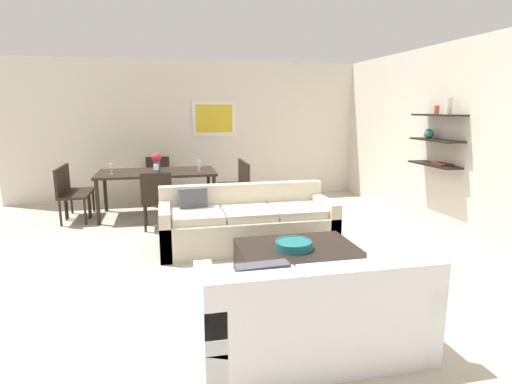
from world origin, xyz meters
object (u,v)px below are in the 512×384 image
at_px(coffee_table, 298,265).
at_px(wine_glass_right_near, 200,165).
at_px(dining_chair_right_near, 240,185).
at_px(dining_chair_left_near, 68,192).
at_px(wine_glass_left_near, 111,166).
at_px(sofa_beige, 246,224).
at_px(wine_glass_head, 157,161).
at_px(wine_glass_foot, 156,167).
at_px(dining_chair_foot, 157,197).
at_px(centerpiece_vase, 157,160).
at_px(wine_glass_right_far, 198,162).
at_px(dining_chair_right_far, 235,180).
at_px(decorative_bowl, 294,245).
at_px(dining_chair_left_far, 74,187).
at_px(dining_table, 157,175).
at_px(dining_chair_head, 158,177).
at_px(loveseat_white, 310,314).

relative_size(coffee_table, wine_glass_right_near, 7.64).
bearing_deg(dining_chair_right_near, wine_glass_right_near, 171.28).
xyz_separation_m(dining_chair_left_near, wine_glass_left_near, (0.67, 0.10, 0.37)).
distance_m(sofa_beige, coffee_table, 1.31).
xyz_separation_m(wine_glass_head, wine_glass_foot, (0.00, -0.89, 0.01)).
bearing_deg(dining_chair_foot, centerpiece_vase, 89.67).
xyz_separation_m(dining_chair_foot, wine_glass_right_far, (0.71, 1.04, 0.36)).
xyz_separation_m(dining_chair_right_far, wine_glass_right_far, (-0.67, -0.10, 0.36)).
bearing_deg(dining_chair_right_far, decorative_bowl, -89.73).
relative_size(sofa_beige, wine_glass_right_far, 13.86).
height_order(dining_chair_left_far, centerpiece_vase, centerpiece_vase).
height_order(dining_table, dining_chair_head, dining_chair_head).
relative_size(loveseat_white, wine_glass_right_far, 10.20).
relative_size(dining_chair_foot, dining_chair_head, 1.00).
bearing_deg(loveseat_white, decorative_bowl, 78.48).
distance_m(dining_chair_left_far, centerpiece_vase, 1.47).
distance_m(sofa_beige, wine_glass_left_near, 2.66).
height_order(dining_chair_right_near, wine_glass_foot, wine_glass_foot).
height_order(dining_chair_left_far, wine_glass_right_far, wine_glass_right_far).
distance_m(dining_chair_left_far, wine_glass_head, 1.44).
bearing_deg(dining_chair_left_far, wine_glass_head, 9.00).
xyz_separation_m(dining_chair_head, wine_glass_left_near, (-0.71, -1.04, 0.37)).
xyz_separation_m(dining_chair_foot, dining_chair_left_near, (-1.38, 0.68, 0.00)).
relative_size(decorative_bowl, dining_chair_right_far, 0.43).
bearing_deg(centerpiece_vase, decorative_bowl, -66.50).
height_order(decorative_bowl, dining_chair_left_far, dining_chair_left_far).
bearing_deg(dining_chair_head, dining_chair_foot, -90.00).
relative_size(dining_chair_left_far, dining_chair_right_far, 1.00).
xyz_separation_m(coffee_table, wine_glass_left_near, (-2.17, 3.07, 0.68)).
bearing_deg(wine_glass_left_near, sofa_beige, -43.98).
distance_m(sofa_beige, decorative_bowl, 1.33).
bearing_deg(dining_chair_head, dining_chair_right_near, -39.64).
bearing_deg(dining_chair_left_near, wine_glass_head, 26.06).
bearing_deg(wine_glass_right_far, wine_glass_head, 155.69).
xyz_separation_m(dining_chair_left_near, centerpiece_vase, (1.38, 0.19, 0.43)).
xyz_separation_m(wine_glass_head, wine_glass_right_near, (0.71, -0.57, -0.01)).
relative_size(coffee_table, wine_glass_head, 7.48).
bearing_deg(wine_glass_right_far, wine_glass_left_near, -170.00).
distance_m(loveseat_white, wine_glass_left_near, 4.71).
distance_m(wine_glass_foot, wine_glass_right_near, 0.78).
xyz_separation_m(decorative_bowl, dining_chair_right_near, (-0.02, 3.00, 0.08)).
distance_m(sofa_beige, dining_chair_left_near, 3.05).
height_order(loveseat_white, dining_chair_head, dining_chair_head).
height_order(dining_chair_left_near, wine_glass_head, wine_glass_head).
xyz_separation_m(sofa_beige, loveseat_white, (-0.00, -2.49, 0.00)).
bearing_deg(dining_chair_right_near, coffee_table, -88.37).
bearing_deg(loveseat_white, wine_glass_left_near, 113.46).
height_order(dining_chair_left_near, dining_chair_right_far, same).
relative_size(dining_chair_left_near, wine_glass_head, 5.38).
bearing_deg(dining_chair_left_far, sofa_beige, -40.37).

